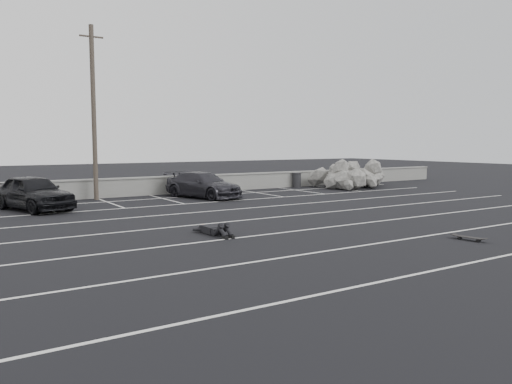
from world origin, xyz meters
TOP-DOWN VIEW (x-y plane):
  - ground at (0.00, 0.00)m, footprint 120.00×120.00m
  - seawall at (0.00, 14.00)m, footprint 50.00×0.45m
  - stall_lines at (-0.08, 4.41)m, footprint 36.00×20.05m
  - car_left at (-5.64, 10.62)m, footprint 3.32×5.03m
  - car_right at (3.08, 11.14)m, footprint 3.35×5.23m
  - utility_pole at (-2.20, 13.20)m, footprint 1.21×0.24m
  - trash_bin at (11.35, 13.60)m, footprint 0.80×0.80m
  - riprap_pile at (14.52, 11.64)m, footprint 6.10×4.41m
  - person at (-1.60, 1.19)m, footprint 1.14×2.48m
  - skateboard at (4.60, -4.17)m, footprint 0.36×0.91m

SIDE VIEW (x-z plane):
  - ground at x=0.00m, z-range 0.00..0.00m
  - stall_lines at x=-0.08m, z-range 0.00..0.01m
  - skateboard at x=4.60m, z-range 0.03..0.14m
  - person at x=-1.60m, z-range 0.00..0.48m
  - trash_bin at x=11.35m, z-range 0.01..1.00m
  - seawall at x=0.00m, z-range 0.02..1.08m
  - riprap_pile at x=14.52m, z-range -0.15..1.31m
  - car_right at x=3.08m, z-range 0.00..1.41m
  - car_left at x=-5.64m, z-range 0.00..1.59m
  - utility_pole at x=-2.20m, z-range 0.06..9.10m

